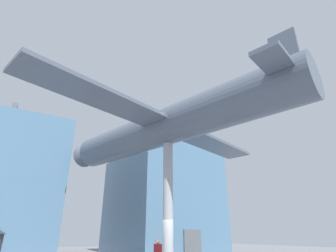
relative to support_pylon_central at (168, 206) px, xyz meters
name	(u,v)px	position (x,y,z in m)	size (l,w,h in m)	color
glass_pavilion_right	(158,202)	(7.88, 16.27, 2.20)	(9.16, 13.40, 11.27)	slate
support_pylon_central	(168,206)	(0.00, 0.00, 0.00)	(0.49, 0.49, 6.29)	#999EA3
suspended_airplane	(164,127)	(-0.08, 0.25, 4.15)	(15.41, 15.84, 3.40)	#4C5666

